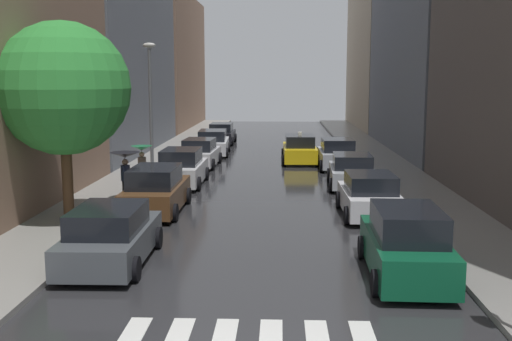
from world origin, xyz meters
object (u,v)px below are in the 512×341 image
Objects in this scene: pedestrian_foreground at (125,163)px; lamp_post_left at (151,100)px; parked_car_left_sixth at (222,134)px; parked_car_right_fourth at (337,155)px; parked_car_right_nearest at (406,245)px; parked_car_left_second at (156,191)px; parked_car_left_nearest at (110,237)px; taxi_midroad at (300,149)px; parked_car_left_third at (182,168)px; pedestrian_near_tree at (142,158)px; street_tree_left at (63,89)px; parked_car_right_second at (370,196)px; parked_car_left_fourth at (200,154)px; parked_car_right_third at (352,171)px; parked_car_left_fifth at (213,143)px.

pedestrian_foreground is 5.80m from lamp_post_left.
parked_car_left_sixth is 14.41m from parked_car_right_fourth.
parked_car_left_second is at bearing 48.66° from parked_car_right_nearest.
parked_car_left_nearest is at bearing -82.95° from lamp_post_left.
taxi_midroad reaches higher than parked_car_right_fourth.
pedestrian_near_tree is (-1.56, -1.31, 0.67)m from parked_car_left_third.
street_tree_left is (-1.09, -3.46, 2.98)m from pedestrian_foreground.
parked_car_left_nearest is 12.07m from parked_car_left_third.
parked_car_right_second is at bearing 179.63° from parked_car_right_fourth.
parked_car_right_nearest is at bearing -132.64° from parked_car_left_second.
parked_car_left_third is 1.03× the size of parked_car_left_fourth.
parked_car_left_nearest is at bearing -58.64° from street_tree_left.
parked_car_left_fourth is 1.02× the size of parked_car_right_fourth.
parked_car_left_third is at bearing 179.83° from parked_car_left_sixth.
parked_car_left_second is at bearing 86.66° from parked_car_right_second.
pedestrian_near_tree reaches higher than parked_car_left_fourth.
parked_car_right_third is at bearing 36.05° from street_tree_left.
parked_car_left_fourth is (0.06, 5.95, -0.05)m from parked_car_left_third.
taxi_midroad reaches higher than parked_car_left_second.
parked_car_left_fifth is at bearing 58.35° from taxi_midroad.
parked_car_left_fifth is 25.23m from parked_car_right_nearest.
parked_car_left_nearest reaches higher than parked_car_right_second.
parked_car_left_second is 1.02× the size of parked_car_right_nearest.
parked_car_left_fifth is 1.15× the size of parked_car_right_fourth.
pedestrian_near_tree is at bearing 169.88° from parked_car_left_fourth.
parked_car_left_second is at bearing -96.45° from pedestrian_near_tree.
parked_car_right_third is (7.85, 5.59, -0.08)m from parked_car_left_second.
parked_car_right_second is (7.57, -17.29, -0.02)m from parked_car_left_fifth.
parked_car_left_third is 1.02× the size of parked_car_right_third.
street_tree_left is (-2.64, 4.34, 3.85)m from parked_car_left_nearest.
parked_car_left_nearest is at bearing 85.39° from parked_car_right_nearest.
parked_car_left_second is 4.71m from pedestrian_near_tree.
lamp_post_left is at bearing 6.33° from parked_car_left_nearest.
parked_car_left_third is (-0.01, 12.06, 0.05)m from parked_car_left_nearest.
parked_car_right_nearest is at bearing 163.56° from pedestrian_foreground.
parked_car_right_second is 14.17m from taxi_midroad.
parked_car_left_second is at bearing -0.19° from parked_car_left_nearest.
parked_car_left_sixth is 0.92× the size of taxi_midroad.
lamp_post_left is at bearing 115.12° from parked_car_right_fourth.
lamp_post_left is (-1.74, -16.81, 3.15)m from parked_car_left_sixth.
parked_car_left_third is (0.04, 5.72, -0.01)m from parked_car_left_second.
parked_car_left_fifth reaches higher than parked_car_right_third.
parked_car_left_nearest is at bearing 177.11° from parked_car_left_fifth.
taxi_midroad reaches higher than parked_car_left_sixth.
parked_car_right_nearest is at bearing -175.20° from taxi_midroad.
pedestrian_near_tree reaches higher than parked_car_right_second.
pedestrian_foreground reaches higher than parked_car_right_third.
pedestrian_near_tree is at bearing 175.23° from parked_car_left_sixth.
parked_car_right_fourth is at bearing 52.33° from street_tree_left.
lamp_post_left is at bearing 13.06° from parked_car_left_second.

